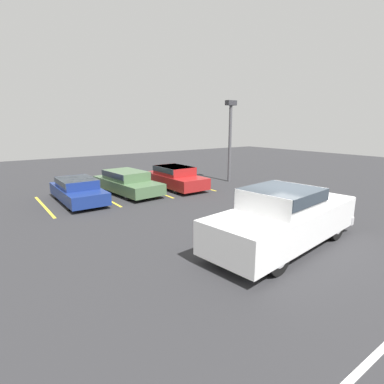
# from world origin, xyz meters

# --- Properties ---
(ground_plane) EXTENTS (60.00, 60.00, 0.00)m
(ground_plane) POSITION_xyz_m (0.00, 0.00, 0.00)
(ground_plane) COLOR #2D2D30
(stall_stripe_a) EXTENTS (0.12, 4.41, 0.01)m
(stall_stripe_a) POSITION_xyz_m (-5.40, 9.28, 0.00)
(stall_stripe_a) COLOR yellow
(stall_stripe_a) RESTS_ON ground_plane
(stall_stripe_b) EXTENTS (0.12, 4.41, 0.01)m
(stall_stripe_b) POSITION_xyz_m (-2.57, 9.28, 0.00)
(stall_stripe_b) COLOR yellow
(stall_stripe_b) RESTS_ON ground_plane
(stall_stripe_c) EXTENTS (0.12, 4.41, 0.01)m
(stall_stripe_c) POSITION_xyz_m (0.26, 9.28, 0.00)
(stall_stripe_c) COLOR yellow
(stall_stripe_c) RESTS_ON ground_plane
(stall_stripe_d) EXTENTS (0.12, 4.41, 0.01)m
(stall_stripe_d) POSITION_xyz_m (3.09, 9.28, 0.00)
(stall_stripe_d) COLOR yellow
(stall_stripe_d) RESTS_ON ground_plane
(pickup_truck) EXTENTS (6.01, 2.67, 1.87)m
(pickup_truck) POSITION_xyz_m (-0.27, -0.08, 0.93)
(pickup_truck) COLOR white
(pickup_truck) RESTS_ON ground_plane
(parked_sedan_a) EXTENTS (1.72, 4.26, 1.15)m
(parked_sedan_a) POSITION_xyz_m (-3.87, 9.20, 0.61)
(parked_sedan_a) COLOR navy
(parked_sedan_a) RESTS_ON ground_plane
(parked_sedan_b) EXTENTS (2.22, 4.88, 1.23)m
(parked_sedan_b) POSITION_xyz_m (-1.17, 9.55, 0.66)
(parked_sedan_b) COLOR #4C6B47
(parked_sedan_b) RESTS_ON ground_plane
(parked_sedan_c) EXTENTS (1.81, 4.39, 1.29)m
(parked_sedan_c) POSITION_xyz_m (1.67, 9.13, 0.68)
(parked_sedan_c) COLOR maroon
(parked_sedan_c) RESTS_ON ground_plane
(light_post) EXTENTS (0.70, 0.36, 5.13)m
(light_post) POSITION_xyz_m (5.70, 8.82, 3.16)
(light_post) COLOR #515156
(light_post) RESTS_ON ground_plane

